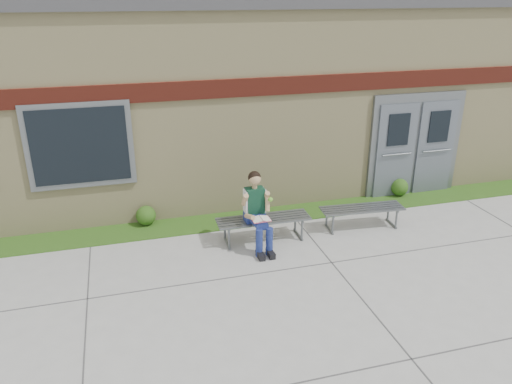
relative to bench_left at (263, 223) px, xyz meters
name	(u,v)px	position (x,y,z in m)	size (l,w,h in m)	color
ground	(286,287)	(-0.11, -1.63, -0.35)	(80.00, 80.00, 0.00)	#9E9E99
grass_strip	(245,219)	(-0.11, 0.97, -0.34)	(16.00, 0.80, 0.02)	#254612
school_building	(210,87)	(-0.11, 4.36, 1.76)	(16.20, 6.22, 4.20)	beige
bench_left	(263,223)	(0.00, 0.00, 0.00)	(1.73, 0.51, 0.45)	slate
bench_right	(362,212)	(2.00, 0.00, -0.02)	(1.65, 0.58, 0.42)	slate
girl	(257,210)	(-0.18, -0.21, 0.37)	(0.52, 0.86, 1.40)	navy
shrub_mid	(146,215)	(-2.05, 1.22, -0.13)	(0.39, 0.39, 0.39)	#254612
shrub_east	(399,187)	(3.56, 1.22, -0.13)	(0.39, 0.39, 0.39)	#254612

